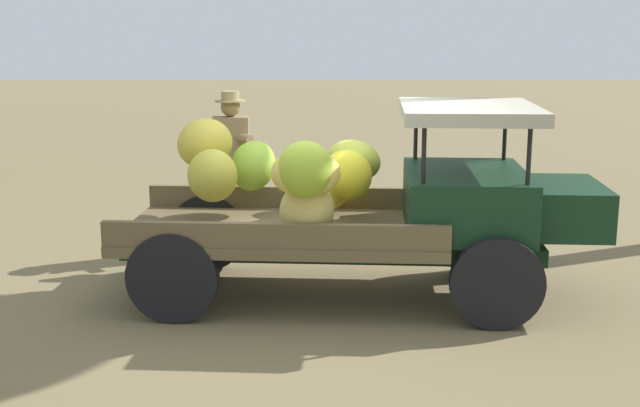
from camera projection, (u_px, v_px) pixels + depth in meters
The scene contains 3 objects.
ground_plane at pixel (327, 301), 7.83m from camera, with size 60.00×60.00×0.00m, color olive.
truck at pixel (372, 202), 7.78m from camera, with size 4.54×1.99×1.84m.
farmer at pixel (231, 160), 9.39m from camera, with size 0.53×0.46×1.83m.
Camera 1 is at (-0.08, -7.45, 2.59)m, focal length 46.48 mm.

